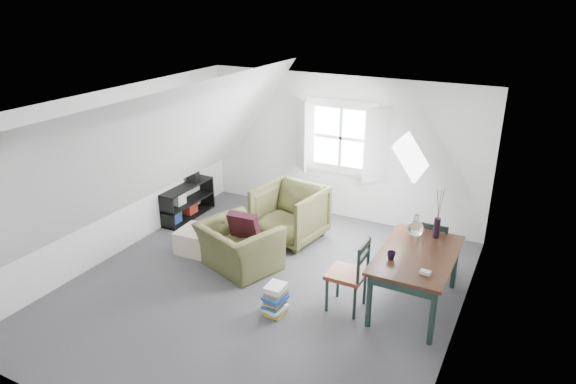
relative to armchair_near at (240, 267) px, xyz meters
The scene contains 24 objects.
floor 0.67m from the armchair_near, 29.57° to the right, with size 5.50×5.50×0.00m, color #48474C.
ceiling 2.59m from the armchair_near, 29.57° to the right, with size 5.50×5.50×0.00m, color white.
wall_back 2.79m from the armchair_near, 76.48° to the left, with size 5.00×5.00×0.00m, color white.
wall_front 3.37m from the armchair_near, 79.30° to the right, with size 5.00×5.00×0.00m, color white.
wall_left 2.31m from the armchair_near, behind, with size 5.50×5.50×0.00m, color white.
wall_right 3.34m from the armchair_near, ahead, with size 5.50×5.50×0.00m, color white.
slope_left 2.05m from the armchair_near, 161.16° to the right, with size 5.50×5.50×0.00m, color white.
slope_right 2.79m from the armchair_near, ahead, with size 5.50×5.50×0.00m, color white.
dormer_window 2.82m from the armchair_near, 76.06° to the left, with size 1.71×0.35×1.30m.
skylight 2.92m from the armchair_near, 24.46° to the left, with size 0.55×0.75×0.04m, color white.
armchair_near is the anchor object (origin of this frame).
armchair_far 1.19m from the armchair_near, 78.82° to the left, with size 0.96×0.99×0.90m, color #464725.
throw_pillow 0.62m from the armchair_near, 90.00° to the left, with size 0.44×0.13×0.44m, color #340E19.
ottoman 0.89m from the armchair_near, behind, with size 0.54×0.54×0.36m, color beige.
dining_table 2.60m from the armchair_near, ahead, with size 0.91×1.51×0.76m.
demijohn 2.60m from the armchair_near, 15.39° to the left, with size 0.21×0.21×0.30m.
vase_twigs 2.86m from the armchair_near, 16.02° to the left, with size 0.09×0.10×0.68m.
cup 2.38m from the armchair_near, ahead, with size 0.11×0.11×0.10m, color black.
paper_box 2.82m from the armchair_near, ahead, with size 0.12×0.08×0.04m, color white.
dining_chair_far 2.80m from the armchair_near, 22.76° to the left, with size 0.40×0.40×0.86m.
dining_chair_near 1.87m from the armchair_near, ahead, with size 0.46×0.46×0.97m.
media_shelf 2.12m from the armchair_near, 149.69° to the left, with size 0.39×1.17×0.60m.
electronics_box 2.36m from the armchair_near, 143.33° to the left, with size 0.17×0.24×0.19m, color black.
magazine_stack 1.28m from the armchair_near, 36.91° to the right, with size 0.29×0.35×0.39m.
Camera 1 is at (3.07, -5.21, 3.81)m, focal length 32.00 mm.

